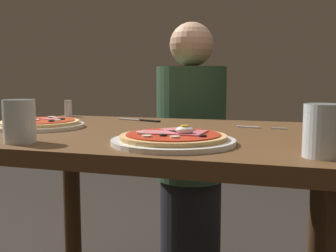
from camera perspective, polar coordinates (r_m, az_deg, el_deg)
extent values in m
cube|color=brown|center=(1.20, -1.63, -1.69)|extent=(1.10, 0.78, 0.04)
cylinder|color=#3C2715|center=(1.79, -13.43, -11.75)|extent=(0.07, 0.07, 0.73)
cylinder|color=#3C2715|center=(1.56, 20.55, -14.73)|extent=(0.07, 0.07, 0.73)
cylinder|color=white|center=(0.97, 0.74, -2.21)|extent=(0.30, 0.30, 0.01)
cylinder|color=tan|center=(0.96, 0.74, -1.56)|extent=(0.26, 0.26, 0.01)
cylinder|color=#B72D19|center=(0.96, 0.74, -1.18)|extent=(0.23, 0.23, 0.00)
torus|color=black|center=(0.91, 4.95, -1.41)|extent=(0.02, 0.02, 0.00)
torus|color=black|center=(0.98, 1.84, -0.82)|extent=(0.02, 0.02, 0.00)
torus|color=black|center=(0.92, -0.68, -1.30)|extent=(0.02, 0.02, 0.00)
cube|color=#C65B66|center=(0.97, 3.33, -0.96)|extent=(0.07, 0.10, 0.00)
cube|color=#D16B70|center=(1.02, 1.40, -0.55)|extent=(0.10, 0.10, 0.00)
cube|color=#D16B70|center=(0.98, -1.45, -0.91)|extent=(0.10, 0.08, 0.00)
cylinder|color=beige|center=(0.91, -3.03, -1.43)|extent=(0.02, 0.02, 0.00)
cylinder|color=beige|center=(0.98, -3.97, -0.87)|extent=(0.02, 0.02, 0.00)
cylinder|color=beige|center=(0.90, 1.02, -1.56)|extent=(0.02, 0.02, 0.00)
ellipsoid|color=white|center=(0.95, 2.37, -0.59)|extent=(0.04, 0.03, 0.02)
cylinder|color=yellow|center=(0.95, 2.37, 0.00)|extent=(0.02, 0.02, 0.00)
cylinder|color=silver|center=(1.35, -17.74, 0.03)|extent=(0.28, 0.28, 0.01)
cylinder|color=#DBB26B|center=(1.35, -17.75, 0.49)|extent=(0.25, 0.25, 0.01)
cylinder|color=red|center=(1.35, -17.76, 0.76)|extent=(0.22, 0.22, 0.00)
torus|color=black|center=(1.34, -14.83, 0.99)|extent=(0.02, 0.02, 0.00)
torus|color=black|center=(1.38, -16.32, 1.08)|extent=(0.02, 0.02, 0.00)
torus|color=black|center=(1.34, -15.04, 0.96)|extent=(0.02, 0.02, 0.00)
torus|color=black|center=(1.29, -19.67, 0.58)|extent=(0.02, 0.02, 0.00)
torus|color=black|center=(1.35, -18.51, 0.91)|extent=(0.02, 0.02, 0.00)
torus|color=black|center=(1.28, -16.23, 0.69)|extent=(0.02, 0.02, 0.00)
cube|color=#C65B66|center=(1.34, -19.37, 0.80)|extent=(0.06, 0.08, 0.00)
cube|color=#D16B70|center=(1.36, -16.08, 1.02)|extent=(0.08, 0.08, 0.00)
cylinder|color=beige|center=(1.32, -18.19, 0.79)|extent=(0.02, 0.02, 0.00)
cylinder|color=beige|center=(1.30, -15.40, 0.78)|extent=(0.02, 0.02, 0.00)
cylinder|color=beige|center=(1.41, -16.15, 1.23)|extent=(0.03, 0.03, 0.00)
cylinder|color=silver|center=(1.05, -20.33, 0.65)|extent=(0.08, 0.08, 0.11)
cylinder|color=silver|center=(1.05, -20.28, -0.68)|extent=(0.07, 0.07, 0.06)
cylinder|color=silver|center=(0.85, 21.19, -0.63)|extent=(0.08, 0.08, 0.11)
cylinder|color=silver|center=(0.86, 21.13, -2.13)|extent=(0.07, 0.07, 0.06)
cube|color=silver|center=(1.31, 11.26, -0.14)|extent=(0.08, 0.02, 0.00)
cube|color=silver|center=(1.29, 15.43, -0.38)|extent=(0.04, 0.01, 0.00)
cube|color=silver|center=(1.29, 15.46, -0.36)|extent=(0.04, 0.01, 0.00)
cube|color=silver|center=(1.29, 15.49, -0.33)|extent=(0.04, 0.01, 0.00)
cube|color=silver|center=(1.30, 15.52, -0.31)|extent=(0.04, 0.01, 0.00)
cube|color=silver|center=(1.53, -5.41, 0.97)|extent=(0.11, 0.06, 0.00)
cube|color=black|center=(1.47, -2.66, 0.76)|extent=(0.09, 0.05, 0.01)
cylinder|color=white|center=(1.72, -13.95, 2.26)|extent=(0.03, 0.03, 0.05)
cylinder|color=silver|center=(1.72, -13.99, 3.37)|extent=(0.03, 0.03, 0.01)
cylinder|color=black|center=(1.98, 3.20, -13.88)|extent=(0.29, 0.29, 0.46)
cylinder|color=#2D4C33|center=(1.86, 3.29, 0.37)|extent=(0.32, 0.32, 0.52)
sphere|color=tan|center=(1.86, 3.37, 11.48)|extent=(0.20, 0.20, 0.20)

